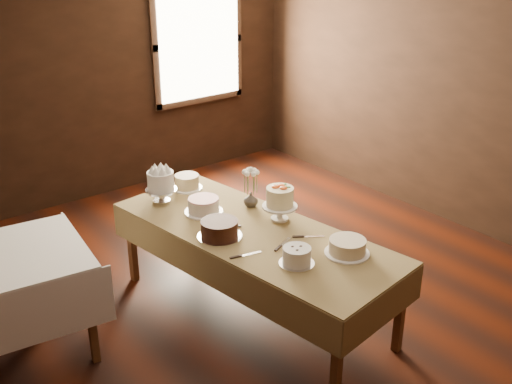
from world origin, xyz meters
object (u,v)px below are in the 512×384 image
at_px(cake_flowers, 280,205).
at_px(cake_swirl, 297,257).
at_px(flower_vase, 251,200).
at_px(cake_server_b, 314,236).
at_px(cake_meringue, 161,188).
at_px(cake_server_c, 221,224).
at_px(cake_cream, 347,247).
at_px(side_table, 15,266).
at_px(cake_lattice, 204,206).
at_px(cake_speckled, 187,182).
at_px(cake_server_e, 251,254).
at_px(cake_server_a, 285,242).
at_px(display_table, 253,237).
at_px(cake_chocolate, 219,229).

xyz_separation_m(cake_flowers, cake_swirl, (-0.36, -0.60, -0.06)).
bearing_deg(flower_vase, cake_swirl, -109.47).
relative_size(cake_swirl, cake_server_b, 1.03).
distance_m(cake_meringue, cake_swirl, 1.49).
relative_size(cake_swirl, flower_vase, 1.98).
bearing_deg(cake_server_c, cake_server_b, -177.20).
bearing_deg(cake_flowers, flower_vase, 94.58).
relative_size(cake_cream, cake_server_b, 1.34).
height_order(cake_cream, cake_server_c, cake_cream).
distance_m(side_table, cake_flowers, 1.97).
height_order(cake_lattice, flower_vase, flower_vase).
bearing_deg(cake_speckled, cake_server_e, -102.21).
xyz_separation_m(cake_lattice, cake_server_a, (0.19, -0.79, -0.05)).
xyz_separation_m(cake_meringue, cake_server_e, (0.04, -1.17, -0.12)).
relative_size(display_table, cake_flowers, 8.68).
bearing_deg(cake_server_c, cake_lattice, -34.09).
xyz_separation_m(display_table, cake_cream, (0.30, -0.69, 0.11)).
height_order(cake_server_a, cake_server_b, same).
bearing_deg(cake_cream, cake_server_b, 90.38).
xyz_separation_m(side_table, cake_speckled, (1.63, 0.36, 0.09)).
xyz_separation_m(side_table, cake_flowers, (1.87, -0.62, 0.15)).
relative_size(side_table, cake_server_e, 4.38).
distance_m(cake_speckled, cake_server_c, 0.78).
bearing_deg(cake_server_a, cake_server_b, -40.61).
xyz_separation_m(cake_flowers, flower_vase, (-0.03, 0.34, -0.06)).
bearing_deg(cake_server_e, cake_lattice, 94.52).
bearing_deg(cake_flowers, cake_swirl, -120.75).
bearing_deg(cake_flowers, cake_chocolate, 174.27).
distance_m(cake_lattice, cake_server_c, 0.26).
relative_size(cake_meringue, flower_vase, 2.25).
height_order(cake_lattice, cake_cream, cake_lattice).
bearing_deg(cake_server_b, cake_meringue, 148.54).
bearing_deg(cake_speckled, cake_server_c, -102.54).
xyz_separation_m(cake_meringue, cake_server_a, (0.35, -1.19, -0.12)).
distance_m(cake_lattice, cake_flowers, 0.63).
bearing_deg(cake_server_e, cake_server_c, 91.34).
distance_m(cake_flowers, flower_vase, 0.34).
distance_m(cake_cream, cake_server_c, 1.03).
relative_size(cake_meringue, cake_chocolate, 0.72).
distance_m(cake_flowers, cake_cream, 0.72).
bearing_deg(cake_flowers, cake_lattice, 129.54).
bearing_deg(cake_chocolate, side_table, 156.83).
relative_size(side_table, cake_server_a, 4.38).
xyz_separation_m(cake_chocolate, cake_cream, (0.56, -0.77, -0.01)).
bearing_deg(cake_speckled, side_table, -167.50).
bearing_deg(display_table, cake_meringue, 107.12).
relative_size(cake_chocolate, cake_server_a, 1.63).
bearing_deg(cake_flowers, cake_server_b, -87.69).
relative_size(cake_cream, flower_vase, 2.57).
distance_m(side_table, cake_chocolate, 1.45).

